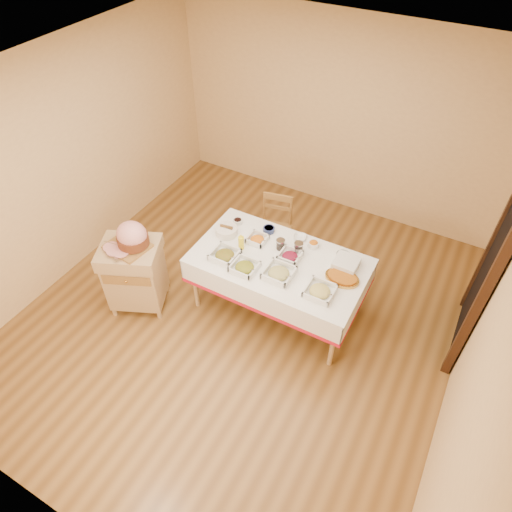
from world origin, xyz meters
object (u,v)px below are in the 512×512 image
at_px(dining_chair, 274,228).
at_px(ham_on_board, 131,237).
at_px(plate_stack, 346,264).
at_px(butcher_cart, 135,272).
at_px(preserve_jar_right, 298,248).
at_px(mustard_bottle, 241,242).
at_px(preserve_jar_left, 280,245).
at_px(dining_table, 279,271).
at_px(bread_basket, 227,231).
at_px(brass_platter, 342,278).

bearing_deg(dining_chair, ham_on_board, -123.21).
bearing_deg(plate_stack, butcher_cart, -155.48).
height_order(butcher_cart, plate_stack, butcher_cart).
xyz_separation_m(preserve_jar_right, plate_stack, (0.52, 0.03, -0.01)).
xyz_separation_m(mustard_bottle, plate_stack, (1.08, 0.28, -0.04)).
height_order(ham_on_board, preserve_jar_right, ham_on_board).
distance_m(preserve_jar_left, mustard_bottle, 0.42).
distance_m(dining_table, bread_basket, 0.73).
height_order(dining_table, plate_stack, plate_stack).
relative_size(preserve_jar_right, plate_stack, 0.51).
height_order(dining_chair, bread_basket, dining_chair).
relative_size(butcher_cart, preserve_jar_left, 7.15).
bearing_deg(preserve_jar_left, bread_basket, -173.65).
bearing_deg(preserve_jar_right, preserve_jar_left, -166.71).
bearing_deg(preserve_jar_right, bread_basket, -172.02).
bearing_deg(preserve_jar_right, ham_on_board, -149.78).
height_order(preserve_jar_left, plate_stack, preserve_jar_left).
distance_m(preserve_jar_left, bread_basket, 0.63).
bearing_deg(preserve_jar_left, dining_table, -66.40).
xyz_separation_m(preserve_jar_left, preserve_jar_right, (0.19, 0.04, 0.00)).
distance_m(preserve_jar_right, mustard_bottle, 0.61).
bearing_deg(preserve_jar_right, brass_platter, -15.29).
height_order(butcher_cart, brass_platter, butcher_cart).
xyz_separation_m(butcher_cart, mustard_bottle, (0.98, 0.66, 0.35)).
bearing_deg(preserve_jar_right, plate_stack, 3.83).
bearing_deg(ham_on_board, preserve_jar_left, 32.34).
distance_m(dining_table, preserve_jar_right, 0.32).
xyz_separation_m(ham_on_board, mustard_bottle, (0.93, 0.63, -0.15)).
bearing_deg(dining_chair, bread_basket, -111.23).
distance_m(dining_chair, brass_platter, 1.36).
distance_m(preserve_jar_left, brass_platter, 0.75).
height_order(dining_table, mustard_bottle, mustard_bottle).
height_order(dining_table, preserve_jar_right, preserve_jar_right).
bearing_deg(mustard_bottle, plate_stack, 14.35).
bearing_deg(mustard_bottle, dining_table, 4.70).
relative_size(dining_table, mustard_bottle, 9.32).
distance_m(bread_basket, brass_platter, 1.37).
height_order(ham_on_board, mustard_bottle, ham_on_board).
distance_m(ham_on_board, brass_platter, 2.17).
distance_m(dining_table, butcher_cart, 1.58).
xyz_separation_m(ham_on_board, bread_basket, (0.67, 0.75, -0.20)).
xyz_separation_m(dining_table, brass_platter, (0.67, 0.05, 0.18)).
bearing_deg(butcher_cart, brass_platter, 19.80).
distance_m(ham_on_board, plate_stack, 2.21).
bearing_deg(butcher_cart, plate_stack, 24.52).
distance_m(mustard_bottle, brass_platter, 1.12).
relative_size(ham_on_board, brass_platter, 1.30).
relative_size(ham_on_board, plate_stack, 1.86).
bearing_deg(preserve_jar_left, dining_chair, 121.96).
relative_size(preserve_jar_left, plate_stack, 0.50).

